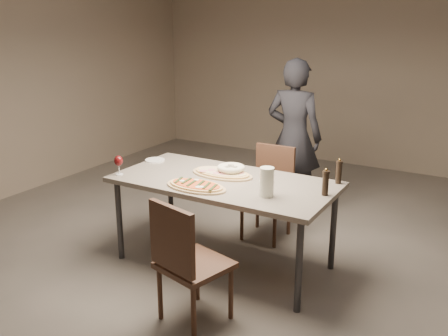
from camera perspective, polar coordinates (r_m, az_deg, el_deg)
The scene contains 14 objects.
room at distance 3.90m, azimuth 0.00°, elevation 7.75°, with size 7.00×7.00×7.00m.
dining_table at distance 4.07m, azimuth 0.00°, elevation -2.11°, with size 1.80×0.90×0.75m.
zucchini_pizza at distance 3.87m, azimuth -3.21°, elevation -2.04°, with size 0.51×0.28×0.05m.
ham_pizza at distance 4.17m, azimuth -0.22°, elevation -0.60°, with size 0.55×0.30×0.04m.
bread_basket at distance 4.16m, azimuth 0.80°, elevation -0.16°, with size 0.23×0.23×0.08m.
oil_dish at distance 4.01m, azimuth 4.89°, elevation -1.51°, with size 0.12×0.12×0.01m.
pepper_mill_left at distance 3.76m, azimuth 11.52°, elevation -1.64°, with size 0.05×0.05×0.21m.
pepper_mill_right at distance 4.04m, azimuth 12.99°, elevation -0.42°, with size 0.05×0.05×0.20m.
carafe at distance 3.67m, azimuth 4.91°, elevation -1.60°, with size 0.11×0.11×0.22m.
wine_glass at distance 4.24m, azimuth -11.96°, elevation 0.74°, with size 0.07×0.07×0.16m.
side_plate at distance 4.63m, azimuth -7.90°, elevation 0.90°, with size 0.18×0.18×0.01m.
chair_near at distance 3.35m, azimuth -4.46°, elevation -10.16°, with size 0.51×0.51×0.89m.
chair_far at distance 4.73m, azimuth 5.29°, elevation -2.12°, with size 0.41×0.41×0.86m.
diner at distance 5.26m, azimuth 7.98°, elevation 3.53°, with size 0.60×0.39×1.63m, color black.
Camera 1 is at (1.94, -3.32, 2.02)m, focal length 40.00 mm.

